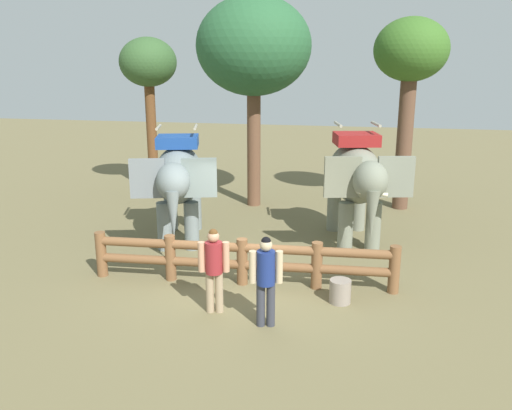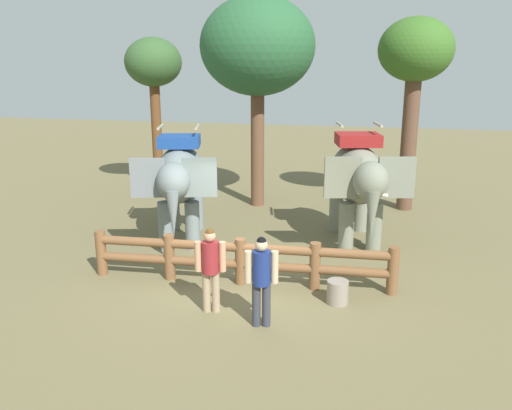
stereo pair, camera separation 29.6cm
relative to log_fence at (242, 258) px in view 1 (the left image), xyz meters
name	(u,v)px [view 1 (the left image)]	position (x,y,z in m)	size (l,w,h in m)	color
ground_plane	(242,285)	(0.00, -0.06, -0.60)	(60.00, 60.00, 0.00)	brown
log_fence	(242,258)	(0.00, 0.00, 0.00)	(6.78, 0.60, 1.05)	brown
elephant_near_left	(178,178)	(-2.30, 2.47, 1.16)	(2.42, 3.76, 3.14)	slate
elephant_center	(356,177)	(2.36, 3.30, 1.21)	(2.39, 3.85, 3.23)	slate
tourist_woman_in_black	(266,275)	(0.86, -1.79, 0.41)	(0.61, 0.40, 1.75)	#32343E
tourist_man_in_blue	(214,265)	(-0.23, -1.43, 0.39)	(0.60, 0.39, 1.72)	tan
tree_far_left	(148,68)	(-5.19, 7.79, 3.95)	(2.04, 2.04, 5.62)	brown
tree_back_center	(411,59)	(3.82, 7.18, 4.25)	(2.33, 2.33, 6.13)	brown
tree_far_right	(254,48)	(-1.09, 6.61, 4.59)	(3.69, 3.69, 6.82)	brown
feed_bucket	(340,291)	(2.18, -0.53, -0.36)	(0.44, 0.44, 0.49)	gray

